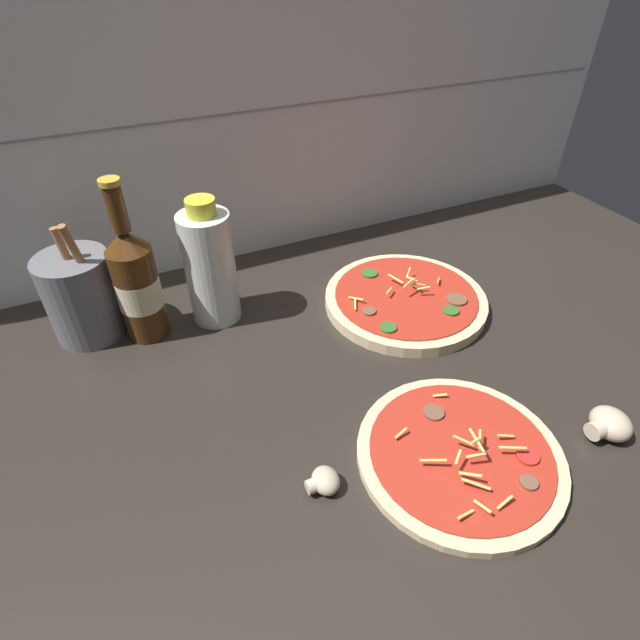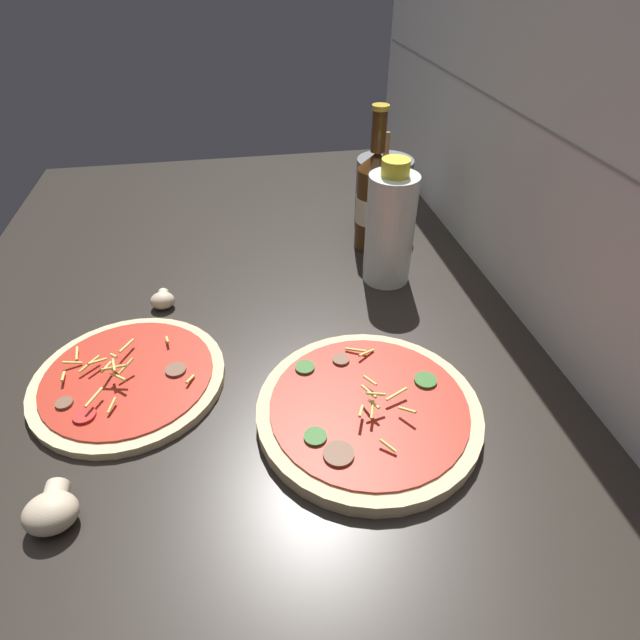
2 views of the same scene
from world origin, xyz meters
TOP-DOWN VIEW (x-y plane):
  - counter_slab at (0.00, 0.00)cm, footprint 160.00×90.00cm
  - tile_backsplash at (0.00, 45.50)cm, footprint 160.00×1.13cm
  - pizza_near at (4.09, -14.12)cm, footprint 25.62×25.62cm
  - pizza_far at (15.56, 16.26)cm, footprint 28.02×28.02cm
  - beer_bottle at (-26.49, 27.65)cm, footprint 6.76×6.76cm
  - oil_bottle at (-15.14, 27.30)cm, footprint 8.10×8.10cm
  - mushroom_left at (23.71, -19.12)cm, footprint 5.73×5.46cm
  - mushroom_right at (-13.06, -10.76)cm, footprint 4.04×3.84cm
  - utensil_crock at (-34.75, 31.81)cm, footprint 10.99×10.99cm

SIDE VIEW (x-z plane):
  - counter_slab at x=0.00cm, z-range 0.00..2.50cm
  - pizza_near at x=4.09cm, z-range 0.99..5.52cm
  - pizza_far at x=15.56cm, z-range 0.84..6.38cm
  - mushroom_right at x=-13.06cm, z-range 2.50..5.19cm
  - mushroom_left at x=23.71cm, z-range 2.50..6.32cm
  - utensil_crock at x=-34.75cm, z-range -0.58..19.78cm
  - beer_bottle at x=-26.49cm, z-range -0.97..25.25cm
  - oil_bottle at x=-15.14cm, z-range 1.64..22.97cm
  - tile_backsplash at x=0.00cm, z-range 0.00..60.00cm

